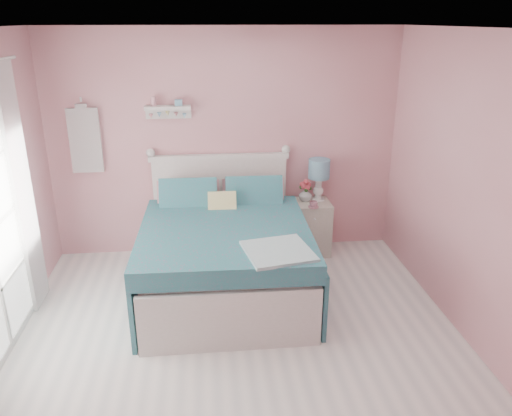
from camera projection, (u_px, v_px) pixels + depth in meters
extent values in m
plane|color=white|center=(241.00, 362.00, 4.13)|extent=(4.50, 4.50, 0.00)
plane|color=#C77E84|center=(225.00, 145.00, 5.76)|extent=(4.00, 0.00, 4.00)
plane|color=#C77E84|center=(497.00, 207.00, 3.86)|extent=(0.00, 4.50, 4.50)
plane|color=white|center=(237.00, 29.00, 3.20)|extent=(4.50, 4.50, 0.00)
cube|color=silver|center=(225.00, 272.00, 5.14)|extent=(1.56, 2.03, 0.44)
cube|color=silver|center=(225.00, 246.00, 5.04)|extent=(1.49, 1.97, 0.16)
cube|color=silver|center=(221.00, 206.00, 5.95)|extent=(1.55, 0.07, 1.14)
cube|color=silver|center=(219.00, 157.00, 5.74)|extent=(1.61, 0.09, 0.06)
cube|color=silver|center=(231.00, 321.00, 4.19)|extent=(1.55, 0.06, 0.56)
cube|color=#32747D|center=(225.00, 236.00, 4.84)|extent=(1.67, 1.77, 0.18)
cube|color=#CA828A|center=(189.00, 198.00, 5.54)|extent=(0.69, 0.29, 0.43)
cube|color=#CA828A|center=(253.00, 196.00, 5.61)|extent=(0.69, 0.29, 0.43)
cube|color=#CCBC59|center=(222.00, 206.00, 5.32)|extent=(0.30, 0.22, 0.31)
cube|color=beige|center=(310.00, 227.00, 5.98)|extent=(0.45, 0.42, 0.64)
cube|color=silver|center=(314.00, 218.00, 5.73)|extent=(0.39, 0.02, 0.16)
sphere|color=white|center=(315.00, 219.00, 5.71)|extent=(0.03, 0.03, 0.03)
cylinder|color=white|center=(318.00, 199.00, 5.93)|extent=(0.16, 0.16, 0.02)
cylinder|color=white|center=(318.00, 188.00, 5.88)|extent=(0.08, 0.08, 0.27)
cylinder|color=#70A3BB|center=(319.00, 169.00, 5.80)|extent=(0.25, 0.25, 0.23)
imported|color=silver|center=(305.00, 194.00, 5.87)|extent=(0.17, 0.17, 0.16)
imported|color=#BE7F92|center=(314.00, 204.00, 5.69)|extent=(0.10, 0.10, 0.07)
sphere|color=#E04C5A|center=(306.00, 182.00, 5.82)|extent=(0.06, 0.06, 0.06)
sphere|color=#E04C5A|center=(309.00, 185.00, 5.85)|extent=(0.06, 0.06, 0.06)
sphere|color=#E04C5A|center=(302.00, 184.00, 5.83)|extent=(0.06, 0.06, 0.06)
sphere|color=#E04C5A|center=(308.00, 188.00, 5.81)|extent=(0.06, 0.06, 0.06)
sphere|color=#E04C5A|center=(303.00, 187.00, 5.81)|extent=(0.06, 0.06, 0.06)
cube|color=silver|center=(168.00, 108.00, 5.46)|extent=(0.50, 0.14, 0.04)
cube|color=silver|center=(168.00, 113.00, 5.54)|extent=(0.50, 0.03, 0.12)
cylinder|color=#D18C99|center=(153.00, 101.00, 5.42)|extent=(0.06, 0.06, 0.10)
cube|color=#70A3BB|center=(179.00, 103.00, 5.46)|extent=(0.08, 0.06, 0.07)
cube|color=white|center=(85.00, 141.00, 5.50)|extent=(0.34, 0.03, 0.72)
cube|color=silver|center=(10.00, 345.00, 4.30)|extent=(0.04, 1.32, 0.06)
cube|color=silver|center=(15.00, 209.00, 4.52)|extent=(0.04, 0.06, 2.10)
cube|color=white|center=(23.00, 191.00, 4.58)|extent=(0.04, 0.40, 2.32)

